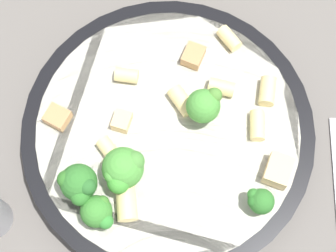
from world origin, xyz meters
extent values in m
plane|color=#5B5651|center=(0.00, 0.00, 0.00)|extent=(2.00, 2.00, 0.00)
cylinder|color=black|center=(0.00, 0.00, 0.01)|extent=(0.27, 0.27, 0.03)
cylinder|color=silver|center=(0.00, 0.00, 0.03)|extent=(0.25, 0.25, 0.01)
torus|color=black|center=(0.00, 0.00, 0.03)|extent=(0.27, 0.27, 0.00)
cylinder|color=#84AD60|center=(0.03, -0.02, 0.04)|extent=(0.01, 0.01, 0.02)
sphere|color=#478E38|center=(0.03, -0.02, 0.05)|extent=(0.03, 0.03, 0.03)
sphere|color=#497C31|center=(0.04, -0.02, 0.06)|extent=(0.01, 0.01, 0.01)
sphere|color=#427D31|center=(0.03, -0.03, 0.06)|extent=(0.01, 0.01, 0.01)
cylinder|color=#93B766|center=(-0.01, -0.11, 0.03)|extent=(0.01, 0.01, 0.01)
sphere|color=#2D6B28|center=(-0.01, -0.11, 0.05)|extent=(0.02, 0.02, 0.02)
sphere|color=#286324|center=(-0.01, -0.10, 0.05)|extent=(0.01, 0.01, 0.01)
sphere|color=#2D6C28|center=(-0.01, -0.10, 0.05)|extent=(0.01, 0.01, 0.01)
cylinder|color=#9EC175|center=(-0.10, 0.00, 0.03)|extent=(0.01, 0.01, 0.01)
sphere|color=#387A2D|center=(-0.10, 0.00, 0.05)|extent=(0.03, 0.03, 0.03)
sphere|color=#317E2F|center=(-0.10, -0.01, 0.05)|extent=(0.01, 0.01, 0.01)
sphere|color=#31792C|center=(-0.11, 0.00, 0.05)|extent=(0.01, 0.01, 0.01)
sphere|color=#386E27|center=(-0.09, 0.00, 0.05)|extent=(0.01, 0.01, 0.01)
cylinder|color=#84AD60|center=(-0.09, 0.03, 0.04)|extent=(0.01, 0.01, 0.02)
sphere|color=#2D6B28|center=(-0.09, 0.03, 0.05)|extent=(0.03, 0.03, 0.03)
sphere|color=#2D6623|center=(-0.10, 0.04, 0.06)|extent=(0.02, 0.02, 0.02)
sphere|color=#2C6D27|center=(-0.10, 0.02, 0.06)|extent=(0.02, 0.02, 0.02)
sphere|color=#275E26|center=(-0.09, 0.02, 0.06)|extent=(0.02, 0.02, 0.02)
cylinder|color=#84AD60|center=(-0.06, 0.01, 0.03)|extent=(0.01, 0.01, 0.01)
sphere|color=#478E38|center=(-0.06, 0.01, 0.05)|extent=(0.04, 0.04, 0.04)
sphere|color=#478237|center=(-0.05, 0.00, 0.06)|extent=(0.02, 0.02, 0.02)
sphere|color=#499439|center=(-0.07, 0.01, 0.05)|extent=(0.01, 0.01, 0.01)
sphere|color=#3D8F30|center=(-0.07, 0.00, 0.05)|extent=(0.02, 0.02, 0.02)
cylinder|color=#E0C67F|center=(-0.05, 0.03, 0.04)|extent=(0.02, 0.02, 0.01)
cylinder|color=#E0C67F|center=(0.11, 0.01, 0.03)|extent=(0.02, 0.03, 0.01)
cylinder|color=#E0C67F|center=(0.02, 0.06, 0.03)|extent=(0.02, 0.03, 0.01)
cylinder|color=#E0C67F|center=(0.05, -0.06, 0.04)|extent=(0.03, 0.03, 0.01)
cylinder|color=#E0C67F|center=(0.03, 0.01, 0.04)|extent=(0.02, 0.03, 0.02)
cylinder|color=#E0C67F|center=(0.08, -0.05, 0.04)|extent=(0.03, 0.03, 0.01)
cylinder|color=#E0C67F|center=(-0.08, -0.01, 0.04)|extent=(0.03, 0.03, 0.02)
cylinder|color=#E0C67F|center=(0.06, -0.02, 0.04)|extent=(0.02, 0.03, 0.01)
cube|color=#A87A4C|center=(0.07, 0.02, 0.03)|extent=(0.03, 0.02, 0.01)
cube|color=tan|center=(-0.02, 0.04, 0.03)|extent=(0.02, 0.02, 0.01)
cube|color=tan|center=(0.03, -0.10, 0.04)|extent=(0.03, 0.03, 0.02)
cube|color=#A87A4C|center=(-0.05, 0.09, 0.03)|extent=(0.02, 0.02, 0.01)
camera|label=1|loc=(-0.13, -0.10, 0.52)|focal=60.00mm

